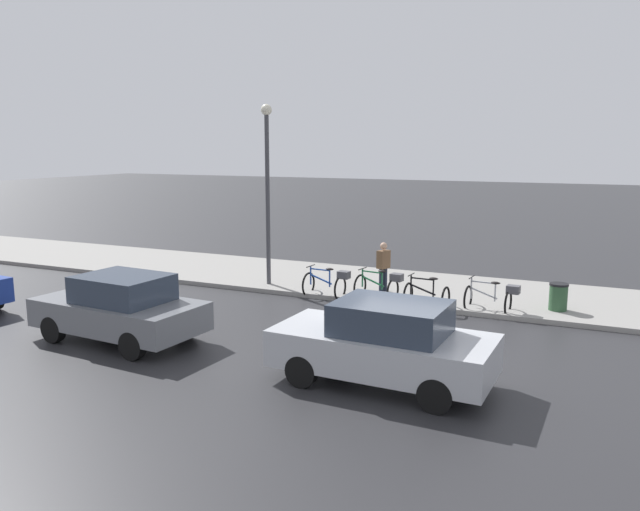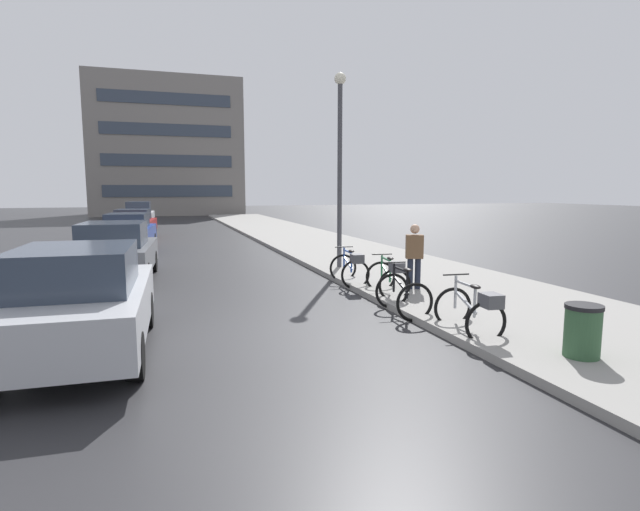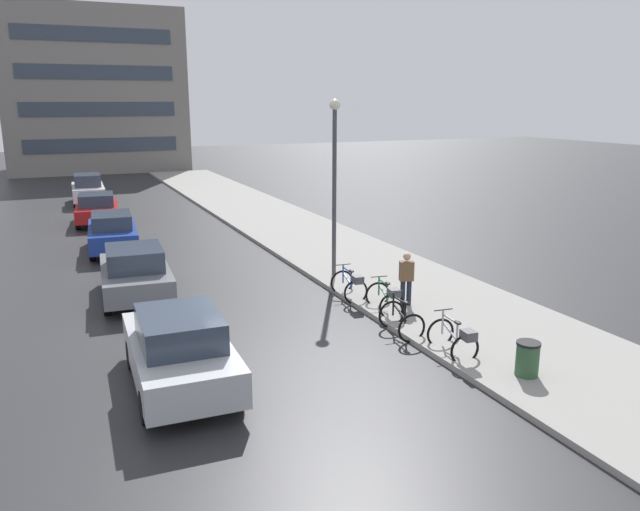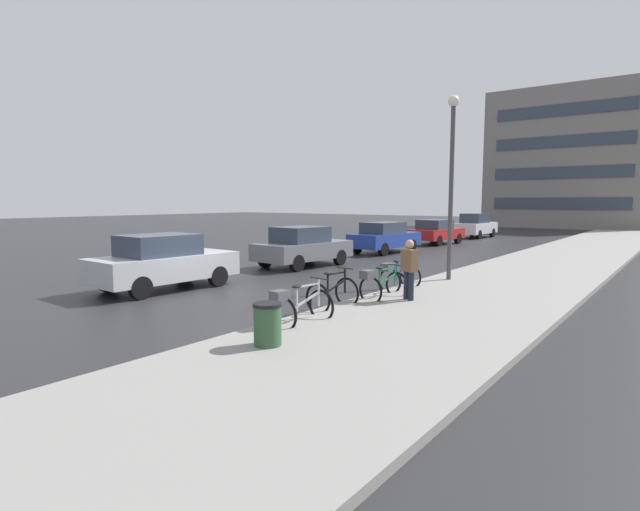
{
  "view_description": "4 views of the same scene",
  "coord_description": "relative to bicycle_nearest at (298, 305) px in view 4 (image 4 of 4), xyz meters",
  "views": [
    {
      "loc": [
        -13.17,
        -3.94,
        4.61
      ],
      "look_at": [
        1.77,
        2.9,
        1.72
      ],
      "focal_mm": 35.0,
      "sensor_mm": 36.0,
      "label": 1
    },
    {
      "loc": [
        -0.9,
        -8.31,
        2.49
      ],
      "look_at": [
        2.38,
        1.77,
        1.09
      ],
      "focal_mm": 28.0,
      "sensor_mm": 36.0,
      "label": 2
    },
    {
      "loc": [
        -4.3,
        -12.45,
        5.85
      ],
      "look_at": [
        2.3,
        2.46,
        1.79
      ],
      "focal_mm": 35.0,
      "sensor_mm": 36.0,
      "label": 3
    },
    {
      "loc": [
        10.61,
        -9.22,
        2.68
      ],
      "look_at": [
        0.88,
        3.66,
        0.88
      ],
      "focal_mm": 28.0,
      "sensor_mm": 36.0,
      "label": 4
    }
  ],
  "objects": [
    {
      "name": "car_blue",
      "position": [
        -6.12,
        14.3,
        0.31
      ],
      "size": [
        2.11,
        4.29,
        1.57
      ],
      "color": "navy",
      "rests_on": "ground"
    },
    {
      "name": "bicycle_second",
      "position": [
        -0.39,
        1.79,
        -0.07
      ],
      "size": [
        0.83,
        1.21,
        1.01
      ],
      "color": "black",
      "rests_on": "ground"
    },
    {
      "name": "car_red",
      "position": [
        -6.18,
        20.64,
        0.27
      ],
      "size": [
        2.29,
        4.05,
        1.5
      ],
      "color": "#AD1919",
      "rests_on": "ground"
    },
    {
      "name": "sidewalk_kerb",
      "position": [
        1.92,
        11.33,
        -0.42
      ],
      "size": [
        4.8,
        60.0,
        0.14
      ],
      "primitive_type": "cube",
      "color": "gray",
      "rests_on": "ground"
    },
    {
      "name": "bicycle_nearest",
      "position": [
        0.0,
        0.0,
        0.0
      ],
      "size": [
        0.84,
        1.48,
        1.0
      ],
      "color": "black",
      "rests_on": "ground"
    },
    {
      "name": "pedestrian",
      "position": [
        0.78,
        3.48,
        0.46
      ],
      "size": [
        0.46,
        0.37,
        1.68
      ],
      "color": "#1E2333",
      "rests_on": "ground"
    },
    {
      "name": "car_white",
      "position": [
        -6.12,
        27.31,
        0.37
      ],
      "size": [
        1.88,
        4.18,
        1.74
      ],
      "color": "silver",
      "rests_on": "ground"
    },
    {
      "name": "streetlamp",
      "position": [
        0.28,
        7.26,
        3.13
      ],
      "size": [
        0.35,
        0.35,
        5.9
      ],
      "color": "#424247",
      "rests_on": "ground"
    },
    {
      "name": "car_grey",
      "position": [
        -6.14,
        7.7,
        0.32
      ],
      "size": [
        2.24,
        4.25,
        1.62
      ],
      "color": "slate",
      "rests_on": "ground"
    },
    {
      "name": "trash_bin",
      "position": [
        0.66,
        -1.64,
        -0.04
      ],
      "size": [
        0.51,
        0.51,
        0.89
      ],
      "color": "#2D5133",
      "rests_on": "ground"
    },
    {
      "name": "bicycle_third",
      "position": [
        0.05,
        3.31,
        0.01
      ],
      "size": [
        0.92,
        1.49,
        0.97
      ],
      "color": "black",
      "rests_on": "ground"
    },
    {
      "name": "bicycle_farthest",
      "position": [
        -0.29,
        4.87,
        0.01
      ],
      "size": [
        0.84,
        1.46,
        0.98
      ],
      "color": "black",
      "rests_on": "ground"
    },
    {
      "name": "ground_plane",
      "position": [
        -4.08,
        1.33,
        -0.49
      ],
      "size": [
        140.0,
        140.0,
        0.0
      ],
      "primitive_type": "plane",
      "color": "#28282B"
    },
    {
      "name": "car_silver",
      "position": [
        -6.15,
        1.08,
        0.35
      ],
      "size": [
        2.07,
        4.34,
        1.66
      ],
      "color": "#B2B5BA",
      "rests_on": "ground"
    },
    {
      "name": "building_facade_main",
      "position": [
        -3.82,
        46.51,
        6.12
      ],
      "size": [
        14.33,
        8.22,
        13.22
      ],
      "color": "gray",
      "rests_on": "ground"
    }
  ]
}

